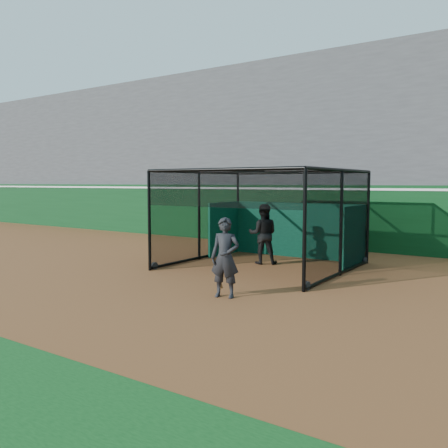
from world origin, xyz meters
The scene contains 6 objects.
ground centered at (0.00, 0.00, 0.00)m, with size 120.00×120.00×0.00m, color brown.
outfield_wall centered at (0.00, 8.50, 1.29)m, with size 50.00×0.50×2.50m.
grandstand centered at (0.00, 12.27, 4.48)m, with size 50.00×7.85×8.95m.
batting_cage centered at (1.05, 3.38, 1.47)m, with size 5.04×4.95×2.94m.
batter centered at (0.79, 3.83, 0.96)m, with size 0.93×0.73×1.92m, color black.
on_deck_player centered at (2.26, -0.55, 0.91)m, with size 0.76×0.60×1.82m.
Camera 1 is at (8.16, -9.33, 2.60)m, focal length 38.00 mm.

